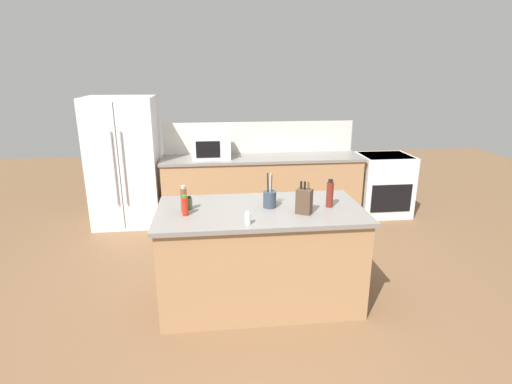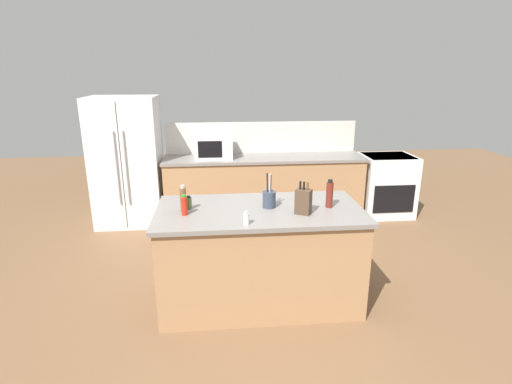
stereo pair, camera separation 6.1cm
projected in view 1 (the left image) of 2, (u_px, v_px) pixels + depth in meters
ground_plane at (260, 299)px, 3.90m from camera, size 14.00×14.00×0.00m
back_counter_run at (262, 188)px, 5.88m from camera, size 2.88×0.66×0.94m
wall_backsplash at (260, 137)px, 5.98m from camera, size 2.84×0.03×0.46m
kitchen_island at (260, 255)px, 3.76m from camera, size 1.88×0.96×0.94m
refrigerator at (125, 162)px, 5.60m from camera, size 0.92×0.75×1.80m
range_oven at (383, 184)px, 6.08m from camera, size 0.76×0.65×0.92m
microwave at (211, 147)px, 5.62m from camera, size 0.53×0.39×0.32m
knife_block at (304, 201)px, 3.48m from camera, size 0.16×0.15×0.29m
utensil_crock at (270, 199)px, 3.64m from camera, size 0.12×0.12×0.32m
vinegar_bottle at (330, 194)px, 3.64m from camera, size 0.06×0.06×0.26m
hot_sauce_bottle at (185, 206)px, 3.43m from camera, size 0.05×0.05×0.18m
salt_shaker at (248, 218)px, 3.25m from camera, size 0.05×0.05×0.11m
spice_jar_oregano at (189, 203)px, 3.60m from camera, size 0.05×0.05×0.12m
pepper_grinder at (184, 200)px, 3.51m from camera, size 0.06×0.06×0.24m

